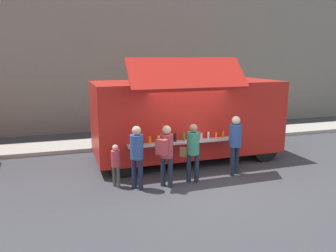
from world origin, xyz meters
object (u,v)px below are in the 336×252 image
customer_front_ordering (192,148)px  customer_rear_waiting (137,152)px  child_near_queue (116,162)px  food_truck_main (187,117)px  customer_mid_with_backpack (166,150)px  trash_bin (244,126)px  customer_extra_browsing (235,140)px

customer_front_ordering → customer_rear_waiting: customer_rear_waiting is taller
customer_front_ordering → child_near_queue: size_ratio=1.41×
food_truck_main → customer_mid_with_backpack: (-1.45, -2.26, -0.44)m
customer_front_ordering → customer_rear_waiting: size_ratio=0.97×
customer_front_ordering → customer_mid_with_backpack: size_ratio=0.98×
trash_bin → customer_mid_with_backpack: bearing=-137.7°
customer_extra_browsing → child_near_queue: customer_extra_browsing is taller
food_truck_main → trash_bin: (3.58, 2.32, -0.99)m
customer_mid_with_backpack → child_near_queue: (-1.30, 0.42, -0.34)m
trash_bin → customer_front_ordering: bearing=-133.4°
customer_front_ordering → customer_mid_with_backpack: customer_mid_with_backpack is taller
trash_bin → customer_rear_waiting: bearing=-142.3°
customer_mid_with_backpack → child_near_queue: bearing=117.3°
customer_mid_with_backpack → customer_extra_browsing: bearing=-36.2°
customer_rear_waiting → food_truck_main: bearing=8.8°
customer_extra_browsing → child_near_queue: 3.58m
customer_front_ordering → customer_rear_waiting: 1.60m
customer_front_ordering → customer_extra_browsing: customer_extra_browsing is taller
food_truck_main → customer_extra_browsing: food_truck_main is taller
trash_bin → child_near_queue: (-6.33, -4.16, 0.21)m
customer_extra_browsing → food_truck_main: bearing=-7.0°
trash_bin → customer_extra_browsing: customer_extra_browsing is taller
customer_rear_waiting → customer_mid_with_backpack: bearing=-43.1°
child_near_queue → customer_front_ordering: bearing=-41.8°
customer_front_ordering → customer_rear_waiting: bearing=112.1°
customer_mid_with_backpack → customer_extra_browsing: 2.29m
food_truck_main → customer_front_ordering: food_truck_main is taller
food_truck_main → trash_bin: bearing=32.0°
food_truck_main → customer_front_ordering: (-0.63, -2.12, -0.49)m
trash_bin → customer_front_ordering: customer_front_ordering is taller
customer_extra_browsing → trash_bin: bearing=-63.1°
customer_mid_with_backpack → child_near_queue: 1.40m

